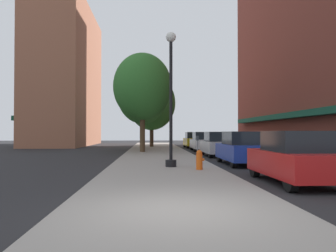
% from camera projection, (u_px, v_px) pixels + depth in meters
% --- Properties ---
extents(ground_plane, '(90.00, 90.00, 0.00)m').
position_uv_depth(ground_plane, '(213.00, 155.00, 24.87)').
color(ground_plane, '#232326').
extents(sidewalk_slab, '(4.80, 50.00, 0.12)m').
position_uv_depth(sidewalk_slab, '(158.00, 153.00, 25.66)').
color(sidewalk_slab, gray).
rests_on(sidewalk_slab, ground).
extents(building_far_background, '(6.80, 18.00, 17.04)m').
position_uv_depth(building_far_background, '(67.00, 78.00, 43.22)').
color(building_far_background, '#9E6047').
rests_on(building_far_background, ground).
extents(lamppost, '(0.48, 0.48, 5.90)m').
position_uv_depth(lamppost, '(171.00, 96.00, 15.06)').
color(lamppost, black).
rests_on(lamppost, sidewalk_slab).
extents(fire_hydrant, '(0.33, 0.26, 0.79)m').
position_uv_depth(fire_hydrant, '(199.00, 160.00, 13.84)').
color(fire_hydrant, '#E05614').
rests_on(fire_hydrant, sidewalk_slab).
extents(parking_meter_near, '(0.14, 0.09, 1.31)m').
position_uv_depth(parking_meter_near, '(197.00, 144.00, 19.02)').
color(parking_meter_near, slate).
rests_on(parking_meter_near, sidewalk_slab).
extents(tree_near, '(4.67, 4.67, 7.64)m').
position_uv_depth(tree_near, '(143.00, 95.00, 31.38)').
color(tree_near, '#4C3823').
rests_on(tree_near, sidewalk_slab).
extents(tree_mid, '(4.52, 4.52, 7.65)m').
position_uv_depth(tree_mid, '(142.00, 87.00, 26.67)').
color(tree_mid, '#4C3823').
rests_on(tree_mid, sidewalk_slab).
extents(tree_far, '(5.02, 5.02, 7.50)m').
position_uv_depth(tree_far, '(152.00, 103.00, 36.40)').
color(tree_far, '#422D1E').
rests_on(tree_far, sidewalk_slab).
extents(car_red, '(1.80, 4.30, 1.66)m').
position_uv_depth(car_red, '(295.00, 158.00, 10.87)').
color(car_red, black).
rests_on(car_red, ground).
extents(car_blue, '(1.80, 4.30, 1.66)m').
position_uv_depth(car_blue, '(241.00, 149.00, 17.20)').
color(car_blue, black).
rests_on(car_blue, ground).
extents(car_silver, '(1.80, 4.30, 1.66)m').
position_uv_depth(car_silver, '(218.00, 144.00, 23.23)').
color(car_silver, black).
rests_on(car_silver, ground).
extents(car_white, '(1.80, 4.30, 1.66)m').
position_uv_depth(car_white, '(203.00, 142.00, 29.82)').
color(car_white, black).
rests_on(car_white, ground).
extents(car_yellow, '(1.80, 4.30, 1.66)m').
position_uv_depth(car_yellow, '(194.00, 140.00, 36.25)').
color(car_yellow, black).
rests_on(car_yellow, ground).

